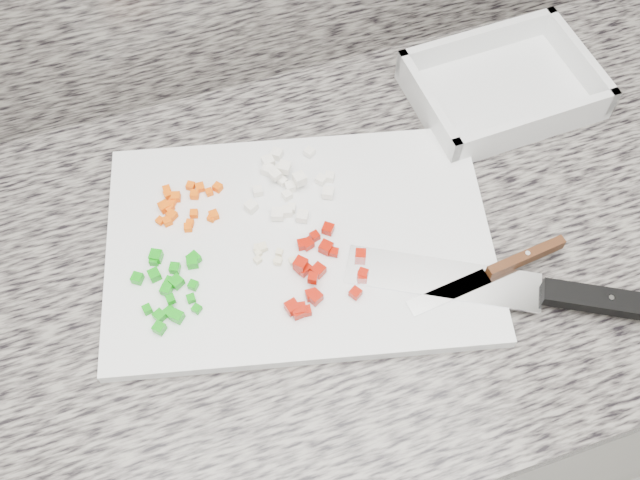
{
  "coord_description": "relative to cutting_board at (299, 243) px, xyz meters",
  "views": [
    {
      "loc": [
        -0.11,
        1.03,
        1.66
      ],
      "look_at": [
        0.03,
        1.43,
        0.94
      ],
      "focal_mm": 40.0,
      "sensor_mm": 36.0,
      "label": 1
    }
  ],
  "objects": [
    {
      "name": "red_pepper_pile",
      "position": [
        0.0,
        -0.06,
        0.02
      ],
      "size": [
        0.11,
        0.11,
        0.02
      ],
      "color": "#9D0E02",
      "rests_on": "cutting_board"
    },
    {
      "name": "cutting_board",
      "position": [
        0.0,
        0.0,
        0.0
      ],
      "size": [
        0.53,
        0.41,
        0.02
      ],
      "primitive_type": "cube",
      "rotation": [
        0.0,
        0.0,
        -0.23
      ],
      "color": "silver",
      "rests_on": "countertop"
    },
    {
      "name": "chef_knife",
      "position": [
        0.25,
        -0.16,
        0.01
      ],
      "size": [
        0.35,
        0.22,
        0.02
      ],
      "rotation": [
        0.0,
        0.0,
        -0.5
      ],
      "color": "silver",
      "rests_on": "cutting_board"
    },
    {
      "name": "garlic_pile",
      "position": [
        -0.04,
        -0.01,
        0.01
      ],
      "size": [
        0.05,
        0.04,
        0.01
      ],
      "color": "beige",
      "rests_on": "cutting_board"
    },
    {
      "name": "countertop",
      "position": [
        -0.01,
        -0.01,
        -0.03
      ],
      "size": [
        3.96,
        0.64,
        0.04
      ],
      "primitive_type": "cube",
      "color": "slate",
      "rests_on": "cabinet"
    },
    {
      "name": "tray",
      "position": [
        0.34,
        0.14,
        0.01
      ],
      "size": [
        0.25,
        0.19,
        0.05
      ],
      "rotation": [
        0.0,
        0.0,
        0.04
      ],
      "color": "silver",
      "rests_on": "countertop"
    },
    {
      "name": "paring_knife",
      "position": [
        0.22,
        -0.12,
        0.01
      ],
      "size": [
        0.21,
        0.04,
        0.02
      ],
      "rotation": [
        0.0,
        0.0,
        0.11
      ],
      "color": "silver",
      "rests_on": "cutting_board"
    },
    {
      "name": "cabinet",
      "position": [
        -0.01,
        -0.01,
        -0.48
      ],
      "size": [
        3.92,
        0.62,
        0.86
      ],
      "primitive_type": "cube",
      "color": "beige",
      "rests_on": "ground"
    },
    {
      "name": "carrot_pile",
      "position": [
        -0.12,
        0.09,
        0.01
      ],
      "size": [
        0.09,
        0.07,
        0.01
      ],
      "color": "#F15705",
      "rests_on": "cutting_board"
    },
    {
      "name": "green_pepper_pile",
      "position": [
        -0.16,
        -0.01,
        0.01
      ],
      "size": [
        0.09,
        0.11,
        0.02
      ],
      "color": "#0D930E",
      "rests_on": "cutting_board"
    },
    {
      "name": "onion_pile",
      "position": [
        0.01,
        0.08,
        0.02
      ],
      "size": [
        0.12,
        0.12,
        0.02
      ],
      "color": "white",
      "rests_on": "cutting_board"
    }
  ]
}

